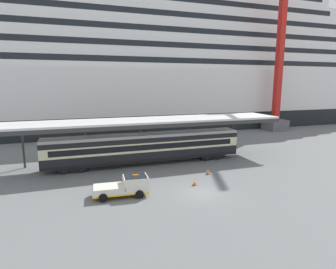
{
  "coord_description": "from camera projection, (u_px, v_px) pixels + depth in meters",
  "views": [
    {
      "loc": [
        -11.29,
        -23.34,
        10.63
      ],
      "look_at": [
        -0.83,
        8.01,
        4.5
      ],
      "focal_mm": 29.56,
      "sensor_mm": 36.0,
      "label": 1
    }
  ],
  "objects": [
    {
      "name": "traffic_cone_near",
      "position": [
        123.0,
        178.0,
        30.51
      ],
      "size": [
        0.36,
        0.36,
        0.63
      ],
      "color": "black",
      "rests_on": "ground"
    },
    {
      "name": "cruise_ship",
      "position": [
        126.0,
        67.0,
        66.05
      ],
      "size": [
        137.34,
        25.86,
        41.85
      ],
      "color": "black",
      "rests_on": "ground"
    },
    {
      "name": "platform_canopy",
      "position": [
        145.0,
        121.0,
        36.38
      ],
      "size": [
        37.82,
        6.23,
        5.94
      ],
      "color": "silver",
      "rests_on": "ground"
    },
    {
      "name": "service_truck",
      "position": [
        126.0,
        186.0,
        26.43
      ],
      "size": [
        5.32,
        2.52,
        2.02
      ],
      "color": "silver",
      "rests_on": "ground"
    },
    {
      "name": "dockside_crane",
      "position": [
        283.0,
        58.0,
        61.28
      ],
      "size": [
        16.81,
        4.4,
        52.67
      ],
      "color": "#595960",
      "rests_on": "ground"
    },
    {
      "name": "train_carriage",
      "position": [
        146.0,
        147.0,
        36.6
      ],
      "size": [
        25.84,
        2.81,
        4.11
      ],
      "color": "black",
      "rests_on": "ground"
    },
    {
      "name": "ground_plane",
      "position": [
        202.0,
        193.0,
        27.22
      ],
      "size": [
        400.0,
        400.0,
        0.0
      ],
      "primitive_type": "plane",
      "color": "slate"
    },
    {
      "name": "traffic_cone_mid",
      "position": [
        208.0,
        171.0,
        32.72
      ],
      "size": [
        0.36,
        0.36,
        0.71
      ],
      "color": "black",
      "rests_on": "ground"
    },
    {
      "name": "traffic_cone_far",
      "position": [
        195.0,
        182.0,
        29.22
      ],
      "size": [
        0.36,
        0.36,
        0.77
      ],
      "color": "black",
      "rests_on": "ground"
    }
  ]
}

